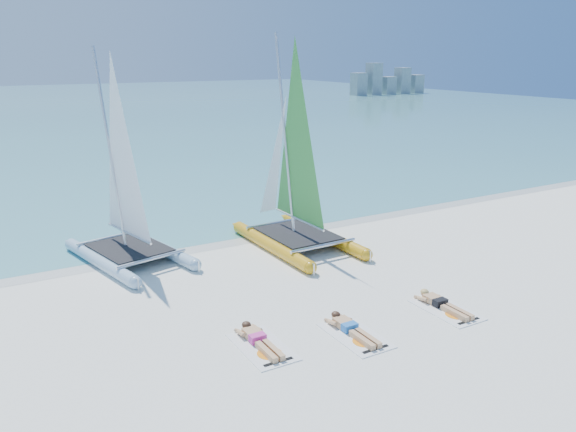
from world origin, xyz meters
The scene contains 12 objects.
ground centered at (0.00, 0.00, 0.00)m, with size 140.00×140.00×0.00m, color white.
sea centered at (0.00, 63.00, 0.01)m, with size 140.00×115.00×0.01m, color #76C5C2.
wet_sand_strip centered at (0.00, 5.50, 0.00)m, with size 140.00×1.40×0.01m, color silver.
distant_skyline centered at (53.71, 62.00, 1.94)m, with size 14.00×2.00×5.00m.
catamaran_blue centered at (-3.30, 5.35, 2.03)m, with size 3.42×5.39×6.81m.
catamaran_yellow centered at (2.07, 4.30, 2.29)m, with size 2.68×5.75×7.27m.
towel_a centered at (-2.17, -1.81, 0.01)m, with size 1.00×1.85×0.02m, color white.
sunbather_a centered at (-2.17, -1.62, 0.12)m, with size 0.37×1.73×0.26m.
towel_b centered at (-0.03, -2.42, 0.01)m, with size 1.00×1.85×0.02m, color white.
sunbather_b centered at (-0.03, -2.22, 0.12)m, with size 0.37×1.73×0.26m.
towel_c centered at (2.81, -2.47, 0.01)m, with size 1.00×1.85×0.02m, color white.
sunbather_c centered at (2.81, -2.28, 0.12)m, with size 0.37×1.73×0.26m.
Camera 1 is at (-7.26, -11.88, 6.33)m, focal length 35.00 mm.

